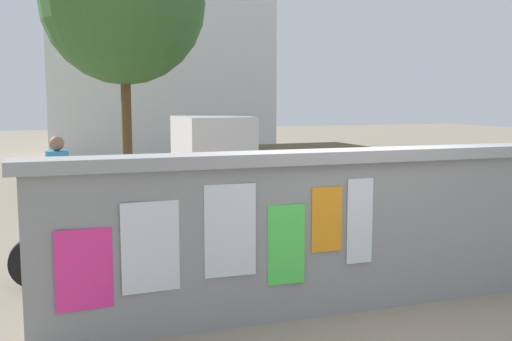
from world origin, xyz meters
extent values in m
plane|color=gray|center=(0.00, 8.00, 0.00)|extent=(60.00, 60.00, 0.00)
cube|color=gray|center=(0.00, 0.00, 0.77)|extent=(6.34, 0.30, 1.54)
cube|color=#9A9A9A|center=(0.00, 0.00, 1.60)|extent=(6.54, 0.42, 0.12)
cube|color=#F42D8C|center=(-2.67, -0.16, 0.71)|extent=(0.49, 0.04, 0.71)
cube|color=silver|center=(-2.09, -0.16, 0.86)|extent=(0.52, 0.04, 0.82)
cube|color=silver|center=(-1.36, -0.16, 0.95)|extent=(0.49, 0.03, 0.87)
cube|color=#4CD84C|center=(-0.80, -0.16, 0.77)|extent=(0.37, 0.03, 0.78)
cube|color=orange|center=(-0.37, -0.16, 0.99)|extent=(0.32, 0.02, 0.64)
cube|color=silver|center=(-0.01, -0.16, 0.95)|extent=(0.28, 0.02, 0.86)
cylinder|color=black|center=(-0.22, 4.43, 0.35)|extent=(0.71, 0.24, 0.70)
cylinder|color=black|center=(-0.29, 5.73, 0.35)|extent=(0.71, 0.24, 0.70)
cylinder|color=black|center=(2.28, 4.57, 0.35)|extent=(0.71, 0.24, 0.70)
cylinder|color=black|center=(2.20, 5.87, 0.35)|extent=(0.71, 0.24, 0.70)
cube|color=silver|center=(-0.16, 5.08, 1.10)|extent=(1.28, 1.56, 1.50)
cube|color=brown|center=(1.64, 5.19, 0.80)|extent=(2.48, 1.63, 0.90)
cylinder|color=black|center=(-3.13, 1.75, 0.30)|extent=(0.60, 0.11, 0.60)
cylinder|color=black|center=(-1.83, 1.76, 0.30)|extent=(0.60, 0.13, 0.60)
cube|color=red|center=(-2.48, 1.76, 0.58)|extent=(1.00, 0.25, 0.32)
cube|color=black|center=(-2.28, 1.76, 0.76)|extent=(0.56, 0.23, 0.10)
cube|color=#262626|center=(-3.03, 1.75, 0.85)|extent=(0.05, 0.56, 0.03)
cylinder|color=black|center=(-0.54, 2.22, 0.33)|extent=(0.66, 0.17, 0.66)
cylinder|color=black|center=(0.49, 2.01, 0.33)|extent=(0.66, 0.17, 0.66)
cube|color=gold|center=(-0.02, 2.11, 0.51)|extent=(0.94, 0.22, 0.06)
cylinder|color=gold|center=(0.12, 2.09, 0.73)|extent=(0.04, 0.04, 0.40)
cube|color=black|center=(0.12, 2.09, 0.93)|extent=(0.21, 0.12, 0.05)
cube|color=black|center=(-0.49, 2.21, 0.88)|extent=(0.12, 0.44, 0.03)
cylinder|color=black|center=(1.80, 1.98, 0.33)|extent=(0.66, 0.07, 0.66)
cylinder|color=black|center=(2.85, 1.92, 0.33)|extent=(0.66, 0.07, 0.66)
cube|color=#1933A5|center=(2.32, 1.95, 0.51)|extent=(0.95, 0.09, 0.06)
cylinder|color=#1933A5|center=(2.47, 1.94, 0.73)|extent=(0.03, 0.03, 0.40)
cube|color=black|center=(2.47, 1.94, 0.93)|extent=(0.20, 0.09, 0.05)
cube|color=black|center=(1.85, 1.97, 0.88)|extent=(0.06, 0.44, 0.03)
cylinder|color=#3F994C|center=(-2.88, 3.78, 0.40)|extent=(0.12, 0.12, 0.80)
cylinder|color=#3F994C|center=(-2.83, 3.95, 0.40)|extent=(0.12, 0.12, 0.80)
cylinder|color=#338CBF|center=(-2.86, 3.87, 1.10)|extent=(0.41, 0.41, 0.60)
sphere|color=#8C664C|center=(-2.86, 3.87, 1.51)|extent=(0.22, 0.22, 0.22)
cylinder|color=brown|center=(-1.17, 9.79, 1.56)|extent=(0.25, 0.25, 3.11)
sphere|color=#316129|center=(-1.17, 9.79, 4.52)|extent=(4.02, 4.02, 4.02)
cube|color=silver|center=(1.00, 18.03, 4.37)|extent=(8.29, 4.50, 8.74)
camera|label=1|loc=(-2.84, -5.26, 2.17)|focal=41.03mm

